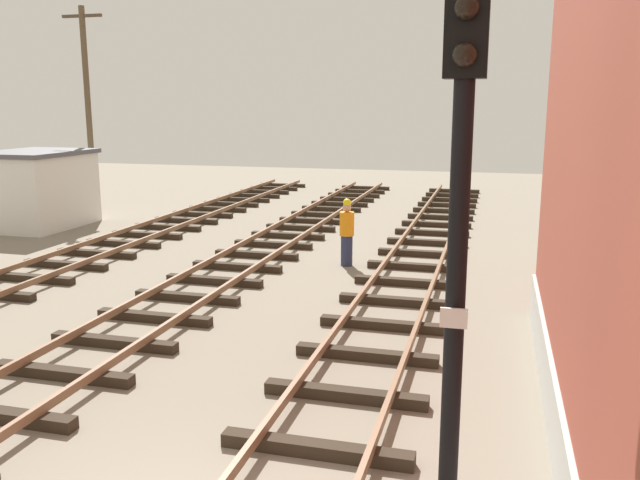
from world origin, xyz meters
The scene contains 4 objects.
signal_mast centered at (2.54, 0.92, 3.55)m, with size 0.36×0.40×5.67m.
control_hut centered at (-13.20, 15.44, 1.39)m, with size 3.00×3.80×2.76m.
utility_pole_far centered at (-13.79, 19.78, 4.35)m, with size 1.80×0.24×8.32m.
track_worker_foreground centered at (-1.05, 12.50, 0.93)m, with size 0.40×0.40×1.87m.
Camera 1 is at (2.83, -4.89, 4.35)m, focal length 37.12 mm.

